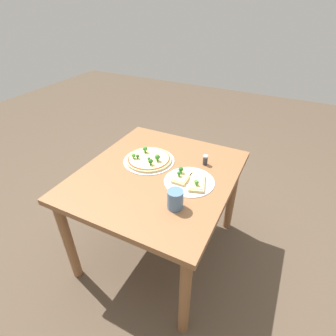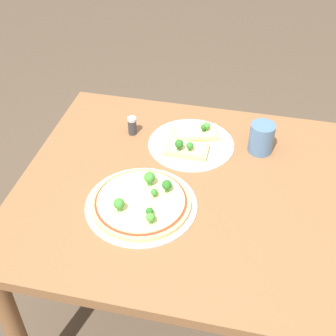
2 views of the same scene
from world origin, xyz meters
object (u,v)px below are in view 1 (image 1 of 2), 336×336
drinking_cup (175,199)px  condiment_shaker (205,160)px  dining_table (157,185)px  pizza_tray_whole (149,159)px  pizza_tray_slice (189,180)px

drinking_cup → condiment_shaker: (0.45, 0.00, -0.02)m
drinking_cup → condiment_shaker: size_ratio=1.58×
dining_table → pizza_tray_whole: (0.10, 0.11, 0.11)m
pizza_tray_whole → drinking_cup: drinking_cup is taller
pizza_tray_whole → condiment_shaker: pizza_tray_whole is taller
pizza_tray_whole → condiment_shaker: 0.37m
dining_table → condiment_shaker: bearing=-46.0°
drinking_cup → condiment_shaker: bearing=0.1°
dining_table → pizza_tray_slice: bearing=-88.6°
pizza_tray_slice → condiment_shaker: bearing=-4.6°
dining_table → pizza_tray_whole: size_ratio=3.03×
dining_table → pizza_tray_whole: pizza_tray_whole is taller
condiment_shaker → pizza_tray_slice: bearing=175.4°
dining_table → condiment_shaker: condiment_shaker is taller
dining_table → drinking_cup: drinking_cup is taller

